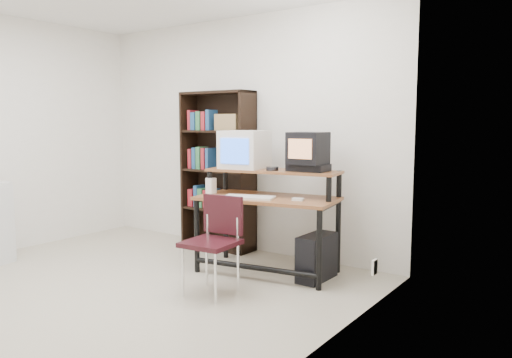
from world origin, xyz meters
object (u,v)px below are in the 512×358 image
Objects in this scene: computer_desk at (268,200)px; crt_monitor at (245,150)px; school_chair at (215,234)px; bookshelf at (219,168)px; crt_tv at (308,148)px; pc_tower at (317,257)px.

crt_monitor is at bearing 156.67° from computer_desk.
crt_monitor reaches higher than school_chair.
crt_tv is at bearing -12.56° from bookshelf.
crt_monitor is at bearing -175.31° from crt_tv.
computer_desk reaches higher than pc_tower.
crt_tv is at bearing -1.48° from crt_monitor.
crt_monitor is 1.42× the size of crt_tv.
pc_tower is 0.55× the size of school_chair.
crt_monitor reaches higher than pc_tower.
computer_desk is 3.11× the size of pc_tower.
bookshelf reaches higher than crt_tv.
crt_tv is (0.33, 0.16, 0.50)m from computer_desk.
computer_desk is 0.62m from crt_tv.
school_chair is at bearing -114.30° from crt_tv.
bookshelf is (-0.66, 0.39, -0.25)m from crt_monitor.
pc_tower is (0.50, 0.05, -0.49)m from computer_desk.
crt_monitor is at bearing -30.12° from bookshelf.
school_chair is 1.60m from bookshelf.
pc_tower is (0.85, -0.04, -0.95)m from crt_monitor.
pc_tower is 0.25× the size of bookshelf.
bookshelf is at bearing 123.76° from school_chair.
crt_monitor is 0.80m from bookshelf.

